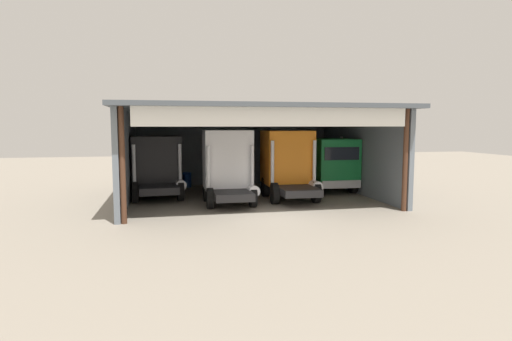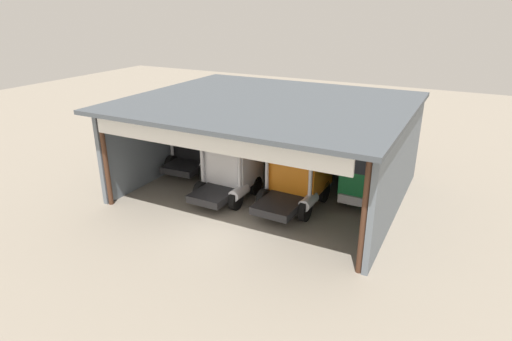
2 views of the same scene
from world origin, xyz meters
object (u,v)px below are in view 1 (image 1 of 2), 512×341
at_px(oil_drum, 187,180).
at_px(tool_cart, 303,177).
at_px(truck_white_center_bay, 228,165).
at_px(truck_green_left_bay, 331,163).
at_px(truck_black_center_left_bay, 157,165).
at_px(truck_orange_center_right_bay, 288,163).

bearing_deg(oil_drum, tool_cart, -1.49).
xyz_separation_m(truck_white_center_bay, truck_green_left_bay, (6.57, 2.45, -0.24)).
relative_size(truck_black_center_left_bay, truck_orange_center_right_bay, 0.91).
xyz_separation_m(truck_black_center_left_bay, tool_cart, (9.60, 3.58, -1.32)).
xyz_separation_m(truck_white_center_bay, truck_orange_center_right_bay, (3.39, 0.74, 0.01)).
height_order(truck_orange_center_right_bay, tool_cart, truck_orange_center_right_bay).
bearing_deg(tool_cart, truck_white_center_bay, -135.02).
xyz_separation_m(truck_orange_center_right_bay, tool_cart, (2.60, 5.25, -1.45)).
xyz_separation_m(truck_white_center_bay, tool_cart, (5.99, 5.99, -1.44)).
distance_m(truck_white_center_bay, truck_orange_center_right_bay, 3.47).
bearing_deg(truck_black_center_left_bay, truck_orange_center_right_bay, -17.37).
relative_size(truck_black_center_left_bay, tool_cart, 4.54).
distance_m(truck_green_left_bay, oil_drum, 9.26).
bearing_deg(tool_cart, truck_black_center_left_bay, -159.56).
bearing_deg(truck_white_center_bay, truck_orange_center_right_bay, 12.97).
bearing_deg(oil_drum, truck_white_center_bay, -73.72).
distance_m(truck_orange_center_right_bay, oil_drum, 7.68).
height_order(truck_white_center_bay, truck_orange_center_right_bay, truck_white_center_bay).
bearing_deg(truck_orange_center_right_bay, oil_drum, 135.39).
xyz_separation_m(truck_orange_center_right_bay, oil_drum, (-5.20, 5.45, -1.49)).
distance_m(truck_black_center_left_bay, oil_drum, 4.40).
bearing_deg(truck_orange_center_right_bay, tool_cart, 65.40).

